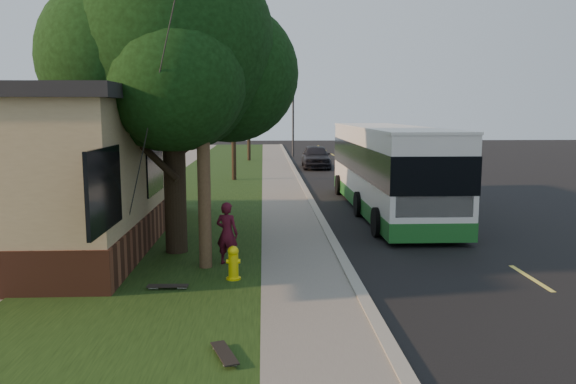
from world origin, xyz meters
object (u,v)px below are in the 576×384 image
at_px(bare_tree_near, 234,141).
at_px(bare_tree_far, 249,134).
at_px(transit_bus, 388,167).
at_px(fire_hydrant, 233,263).
at_px(distant_car, 316,156).
at_px(skateboarder, 227,233).
at_px(traffic_signal, 293,118).
at_px(utility_pole, 201,68).
at_px(leafy_tree, 173,52).
at_px(skateboard_spare, 168,286).
at_px(dumpster, 93,205).
at_px(skateboard_main, 224,354).

distance_m(bare_tree_near, bare_tree_far, 12.01).
bearing_deg(transit_bus, fire_hydrant, -121.58).
height_order(bare_tree_far, distant_car, bare_tree_far).
relative_size(bare_tree_near, skateboarder, 2.86).
bearing_deg(bare_tree_near, traffic_signal, 75.96).
bearing_deg(utility_pole, leafy_tree, 117.60).
bearing_deg(utility_pole, fire_hydrant, -54.62).
bearing_deg(distant_car, fire_hydrant, -97.76).
relative_size(utility_pole, traffic_signal, 1.65).
bearing_deg(leafy_tree, bare_tree_near, 87.50).
bearing_deg(skateboard_spare, traffic_signal, 82.73).
bearing_deg(distant_car, dumpster, -113.38).
relative_size(bare_tree_far, traffic_signal, 0.73).
height_order(skateboard_spare, dumpster, dumpster).
height_order(bare_tree_far, dumpster, bare_tree_far).
bearing_deg(bare_tree_far, utility_pole, -90.60).
xyz_separation_m(leafy_tree, distant_car, (5.67, 22.09, -4.41)).
height_order(bare_tree_near, transit_bus, bare_tree_near).
xyz_separation_m(leafy_tree, skateboarder, (1.36, -1.43, -4.34)).
bearing_deg(skateboarder, traffic_signal, -73.52).
bearing_deg(dumpster, skateboard_main, -63.87).
distance_m(transit_bus, skateboard_spare, 11.34).
bearing_deg(skateboard_spare, transit_bus, 54.36).
distance_m(utility_pole, distant_car, 24.53).
distance_m(leafy_tree, skateboard_main, 8.44).
relative_size(leafy_tree, skateboarder, 5.18).
height_order(fire_hydrant, traffic_signal, traffic_signal).
distance_m(traffic_signal, skateboard_main, 38.17).
height_order(traffic_signal, skateboarder, traffic_signal).
height_order(traffic_signal, skateboard_spare, traffic_signal).
height_order(utility_pole, transit_bus, utility_pole).
xyz_separation_m(utility_pole, bare_tree_near, (-0.19, 17.01, -2.48)).
relative_size(fire_hydrant, skateboard_main, 0.82).
relative_size(bare_tree_near, traffic_signal, 0.78).
xyz_separation_m(dumpster, distant_car, (8.82, 18.89, -0.00)).
height_order(utility_pole, leafy_tree, utility_pole).
relative_size(utility_pole, bare_tree_far, 2.25).
bearing_deg(skateboarder, bare_tree_far, -67.38).
xyz_separation_m(utility_pole, transit_bus, (5.94, 7.52, -2.96)).
xyz_separation_m(leafy_tree, transit_bus, (6.80, 5.86, -3.49)).
xyz_separation_m(traffic_signal, dumpster, (-7.82, -28.16, -2.41)).
bearing_deg(skateboard_spare, bare_tree_far, 88.29).
height_order(transit_bus, skateboard_main, transit_bus).
xyz_separation_m(fire_hydrant, leafy_tree, (-1.57, 2.65, 4.73)).
relative_size(skateboarder, dumpster, 0.75).
relative_size(fire_hydrant, bare_tree_near, 0.17).
bearing_deg(utility_pole, distant_car, 78.56).
distance_m(bare_tree_far, dumpster, 24.57).
bearing_deg(leafy_tree, dumpster, 134.62).
bearing_deg(bare_tree_near, dumpster, -107.45).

